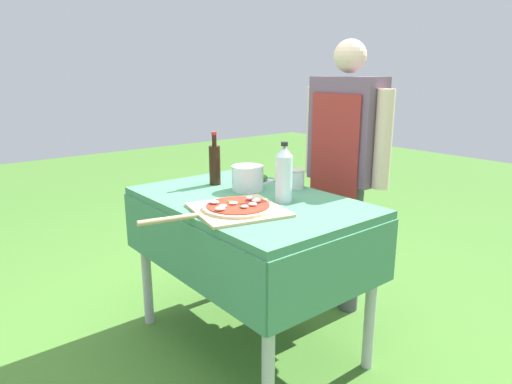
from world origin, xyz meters
The scene contains 9 objects.
ground_plane centered at (0.00, 0.00, 0.00)m, with size 12.00×12.00×0.00m, color #477A2D.
prep_table centered at (0.00, 0.00, 0.66)m, with size 1.14×0.75×0.77m.
person_cook centered at (0.02, 0.66, 0.89)m, with size 0.57×0.19×1.51m.
pizza_on_peel centered at (0.13, -0.18, 0.78)m, with size 0.43×0.63×0.05m.
oil_bottle centered at (-0.32, 0.03, 0.88)m, with size 0.06×0.06×0.28m.
water_bottle centered at (0.15, 0.09, 0.90)m, with size 0.08×0.08×0.27m.
herb_container centered at (-0.24, 0.24, 0.79)m, with size 0.19×0.17×0.04m.
mixing_tub centered at (-0.12, 0.09, 0.83)m, with size 0.16×0.16×0.12m, color silver.
sauce_jar centered at (0.01, 0.30, 0.81)m, with size 0.09×0.09×0.10m.
Camera 1 is at (1.62, -1.28, 1.34)m, focal length 32.00 mm.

